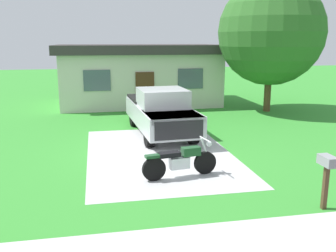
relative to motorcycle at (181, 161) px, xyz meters
name	(u,v)px	position (x,y,z in m)	size (l,w,h in m)	color
ground_plane	(159,154)	(-0.22, 2.28, -0.47)	(80.00, 80.00, 0.00)	#358E30
driveway_pad	(159,154)	(-0.22, 2.28, -0.47)	(4.79, 7.34, 0.01)	#B8B8B8
sidewalk_strip	(213,247)	(-0.22, -3.72, -0.47)	(36.00, 1.80, 0.01)	beige
motorcycle	(181,161)	(0.00, 0.00, 0.00)	(2.20, 0.76, 1.09)	black
pickup_truck	(160,111)	(0.29, 5.11, 0.48)	(2.32, 5.73, 1.90)	black
mailbox	(327,168)	(2.75, -2.63, 0.51)	(0.26, 0.48, 1.26)	#4C3823
shade_tree	(271,32)	(6.82, 8.95, 3.69)	(5.49, 5.49, 6.91)	brown
neighbor_house	(139,74)	(0.36, 12.81, 1.32)	(9.60, 5.60, 3.50)	beige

